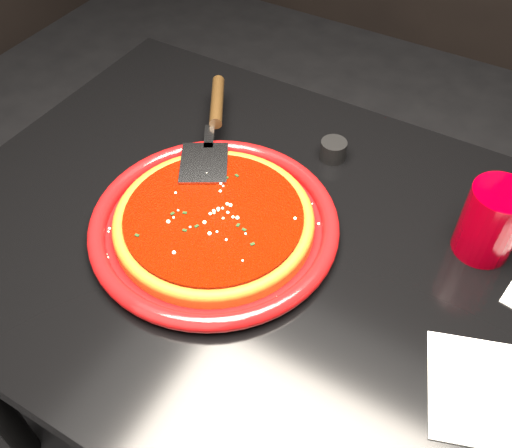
{
  "coord_description": "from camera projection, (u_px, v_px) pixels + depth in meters",
  "views": [
    {
      "loc": [
        0.23,
        -0.52,
        1.44
      ],
      "look_at": [
        -0.08,
        0.0,
        0.77
      ],
      "focal_mm": 40.0,
      "sensor_mm": 36.0,
      "label": 1
    }
  ],
  "objects": [
    {
      "name": "floor",
      "position": [
        282.0,
        441.0,
        1.45
      ],
      "size": [
        4.0,
        4.0,
        0.01
      ],
      "primitive_type": "cube",
      "color": "black",
      "rests_on": "ground"
    },
    {
      "name": "table",
      "position": [
        288.0,
        369.0,
        1.17
      ],
      "size": [
        1.2,
        0.8,
        0.75
      ],
      "primitive_type": "cube",
      "color": "black",
      "rests_on": "floor"
    },
    {
      "name": "plate",
      "position": [
        214.0,
        224.0,
        0.91
      ],
      "size": [
        0.5,
        0.5,
        0.03
      ],
      "primitive_type": "cylinder",
      "rotation": [
        0.0,
        0.0,
        -0.29
      ],
      "color": "maroon",
      "rests_on": "table"
    },
    {
      "name": "pizza_crust",
      "position": [
        214.0,
        222.0,
        0.91
      ],
      "size": [
        0.4,
        0.4,
        0.02
      ],
      "primitive_type": "cylinder",
      "rotation": [
        0.0,
        0.0,
        -0.29
      ],
      "color": "brown",
      "rests_on": "plate"
    },
    {
      "name": "pizza_crust_rim",
      "position": [
        214.0,
        219.0,
        0.9
      ],
      "size": [
        0.4,
        0.4,
        0.02
      ],
      "primitive_type": "torus",
      "rotation": [
        0.0,
        0.0,
        -0.29
      ],
      "color": "brown",
      "rests_on": "plate"
    },
    {
      "name": "pizza_sauce",
      "position": [
        214.0,
        216.0,
        0.9
      ],
      "size": [
        0.35,
        0.35,
        0.01
      ],
      "primitive_type": "cylinder",
      "rotation": [
        0.0,
        0.0,
        -0.29
      ],
      "color": "#6A0B00",
      "rests_on": "plate"
    },
    {
      "name": "parmesan_dusting",
      "position": [
        213.0,
        213.0,
        0.89
      ],
      "size": [
        0.27,
        0.27,
        0.01
      ],
      "primitive_type": null,
      "color": "#F2E9BC",
      "rests_on": "plate"
    },
    {
      "name": "basil_flecks",
      "position": [
        213.0,
        213.0,
        0.89
      ],
      "size": [
        0.25,
        0.25,
        0.0
      ],
      "primitive_type": null,
      "color": "black",
      "rests_on": "plate"
    },
    {
      "name": "pizza_server",
      "position": [
        212.0,
        128.0,
        1.02
      ],
      "size": [
        0.26,
        0.34,
        0.03
      ],
      "primitive_type": null,
      "rotation": [
        0.0,
        0.0,
        0.53
      ],
      "color": "#B2B4B9",
      "rests_on": "plate"
    },
    {
      "name": "cup",
      "position": [
        491.0,
        221.0,
        0.85
      ],
      "size": [
        0.11,
        0.11,
        0.12
      ],
      "primitive_type": "cylinder",
      "rotation": [
        0.0,
        0.0,
        0.35
      ],
      "color": "#82000B",
      "rests_on": "table"
    },
    {
      "name": "napkin_a",
      "position": [
        489.0,
        392.0,
        0.73
      ],
      "size": [
        0.2,
        0.2,
        0.0
      ],
      "primitive_type": "cube",
      "rotation": [
        0.0,
        0.0,
        0.33
      ],
      "color": "silver",
      "rests_on": "table"
    },
    {
      "name": "ramekin",
      "position": [
        333.0,
        150.0,
        1.03
      ],
      "size": [
        0.06,
        0.06,
        0.04
      ],
      "primitive_type": "cylinder",
      "rotation": [
        0.0,
        0.0,
        -0.27
      ],
      "color": "black",
      "rests_on": "table"
    }
  ]
}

